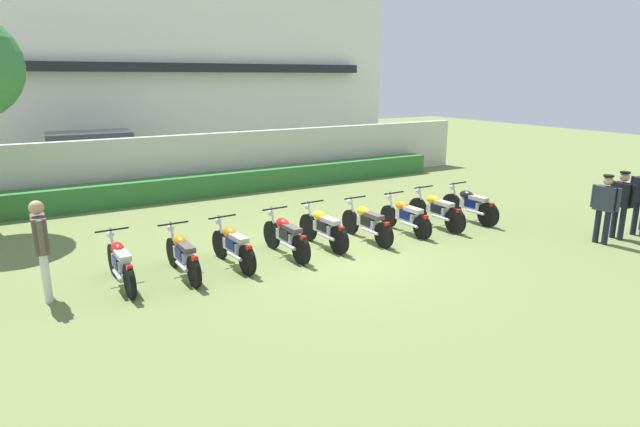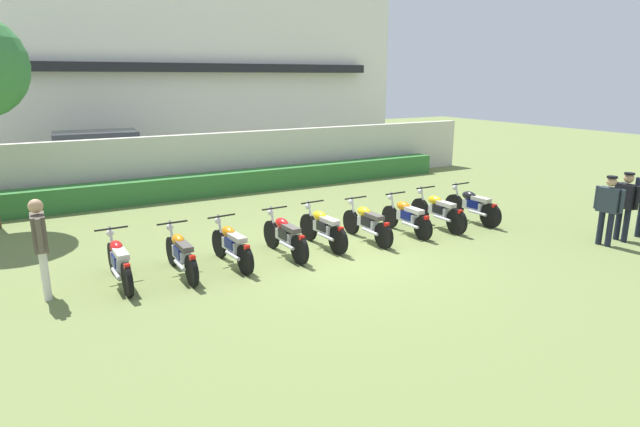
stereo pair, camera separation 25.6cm
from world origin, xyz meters
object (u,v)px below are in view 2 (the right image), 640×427
officer_1 (625,201)px  motorcycle_in_row_5 (367,222)px  motorcycle_in_row_7 (438,210)px  motorcycle_in_row_3 (285,235)px  motorcycle_in_row_4 (323,228)px  motorcycle_in_row_0 (119,261)px  officer_0 (608,205)px  motorcycle_in_row_1 (181,253)px  motorcycle_in_row_6 (406,216)px  motorcycle_in_row_8 (472,205)px  inspector_person (40,240)px  motorcycle_in_row_2 (232,244)px  parked_car (103,159)px

officer_1 → motorcycle_in_row_5: bearing=-20.9°
motorcycle_in_row_7 → motorcycle_in_row_3: bearing=89.5°
motorcycle_in_row_4 → officer_1: size_ratio=1.14×
motorcycle_in_row_0 → motorcycle_in_row_7: bearing=-92.1°
officer_0 → motorcycle_in_row_3: bearing=-29.6°
motorcycle_in_row_1 → motorcycle_in_row_6: size_ratio=1.04×
motorcycle_in_row_7 → motorcycle_in_row_8: bearing=-92.5°
motorcycle_in_row_3 → motorcycle_in_row_6: (3.28, 0.03, -0.02)m
motorcycle_in_row_4 → inspector_person: inspector_person is taller
motorcycle_in_row_5 → motorcycle_in_row_0: bearing=88.4°
motorcycle_in_row_5 → officer_1: size_ratio=1.18×
motorcycle_in_row_6 → inspector_person: bearing=88.4°
motorcycle_in_row_0 → motorcycle_in_row_1: motorcycle_in_row_0 is taller
motorcycle_in_row_4 → motorcycle_in_row_6: 2.29m
motorcycle_in_row_3 → motorcycle_in_row_4: 1.00m
inspector_person → motorcycle_in_row_3: bearing=-0.6°
motorcycle_in_row_1 → motorcycle_in_row_6: bearing=-90.7°
motorcycle_in_row_6 → officer_1: size_ratio=1.12×
motorcycle_in_row_0 → motorcycle_in_row_1: size_ratio=1.02×
motorcycle_in_row_4 → motorcycle_in_row_6: motorcycle_in_row_4 is taller
motorcycle_in_row_2 → officer_1: bearing=-113.5°
motorcycle_in_row_6 → motorcycle_in_row_8: size_ratio=0.96×
motorcycle_in_row_2 → motorcycle_in_row_8: 6.61m
motorcycle_in_row_4 → motorcycle_in_row_7: (3.28, -0.09, 0.00)m
motorcycle_in_row_3 → motorcycle_in_row_5: (2.11, 0.01, -0.01)m
motorcycle_in_row_2 → motorcycle_in_row_6: size_ratio=1.00×
motorcycle_in_row_5 → inspector_person: bearing=88.5°
motorcycle_in_row_6 → officer_0: size_ratio=1.13×
inspector_person → officer_0: size_ratio=1.10×
motorcycle_in_row_3 → motorcycle_in_row_8: size_ratio=1.00×
motorcycle_in_row_3 → officer_0: 7.24m
motorcycle_in_row_1 → motorcycle_in_row_2: bearing=-89.8°
motorcycle_in_row_7 → officer_1: (3.01, -2.90, 0.49)m
parked_car → motorcycle_in_row_2: size_ratio=2.55×
inspector_person → officer_1: (11.83, -2.92, -0.10)m
inspector_person → motorcycle_in_row_6: bearing=-0.1°
motorcycle_in_row_7 → motorcycle_in_row_1: bearing=89.8°
motorcycle_in_row_0 → officer_0: 10.39m
motorcycle_in_row_1 → motorcycle_in_row_7: 6.50m
motorcycle_in_row_2 → motorcycle_in_row_1: bearing=86.9°
motorcycle_in_row_0 → motorcycle_in_row_5: (5.44, -0.04, -0.01)m
motorcycle_in_row_1 → motorcycle_in_row_4: 3.22m
motorcycle_in_row_8 → officer_1: 3.46m
inspector_person → officer_0: bearing=-14.7°
motorcycle_in_row_1 → motorcycle_in_row_3: (2.23, 0.05, 0.01)m
motorcycle_in_row_8 → inspector_person: bearing=87.1°
motorcycle_in_row_3 → motorcycle_in_row_4: motorcycle_in_row_4 is taller
motorcycle_in_row_0 → officer_0: bearing=-108.4°
motorcycle_in_row_1 → motorcycle_in_row_3: motorcycle_in_row_3 is taller
motorcycle_in_row_2 → officer_0: size_ratio=1.14×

